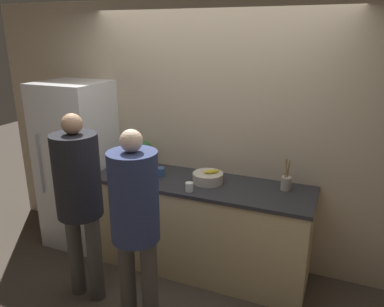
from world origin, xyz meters
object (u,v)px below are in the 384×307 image
object	(u,v)px
person_left	(79,191)
cup_blue	(160,172)
person_center	(135,214)
utensil_crock	(286,182)
bottle_green	(136,176)
refrigerator	(79,165)
potted_plant	(144,152)
cup_white	(189,187)
fruit_bowl	(208,177)
bottle_amber	(151,167)

from	to	relation	value
person_left	cup_blue	xyz separation A→B (m)	(0.35, 0.80, -0.05)
person_center	utensil_crock	world-z (taller)	person_center
bottle_green	person_center	bearing A→B (deg)	-59.67
refrigerator	potted_plant	size ratio (longest dim) A/B	7.03
cup_white	potted_plant	xyz separation A→B (m)	(-0.74, 0.48, 0.10)
person_left	person_center	size ratio (longest dim) A/B	1.02
fruit_bowl	cup_blue	size ratio (longest dim) A/B	3.17
person_center	fruit_bowl	world-z (taller)	person_center
person_left	fruit_bowl	xyz separation A→B (m)	(0.85, 0.80, -0.04)
bottle_green	potted_plant	size ratio (longest dim) A/B	0.59
refrigerator	bottle_amber	bearing A→B (deg)	2.43
person_center	potted_plant	size ratio (longest dim) A/B	6.40
cup_white	potted_plant	distance (m)	0.88
utensil_crock	refrigerator	bearing A→B (deg)	-176.87
utensil_crock	bottle_green	xyz separation A→B (m)	(-1.35, -0.35, -0.01)
refrigerator	person_center	size ratio (longest dim) A/B	1.10
potted_plant	person_left	bearing A→B (deg)	-92.13
cup_blue	bottle_green	bearing A→B (deg)	-119.84
person_center	cup_white	size ratio (longest dim) A/B	20.18
refrigerator	person_left	bearing A→B (deg)	-50.59
cup_white	person_center	bearing A→B (deg)	-102.87
refrigerator	utensil_crock	bearing A→B (deg)	3.13
person_left	cup_blue	size ratio (longest dim) A/B	18.54
bottle_amber	cup_blue	distance (m)	0.13
person_left	person_center	bearing A→B (deg)	-11.78
bottle_amber	cup_white	bearing A→B (deg)	-27.50
utensil_crock	person_left	bearing A→B (deg)	-149.73
fruit_bowl	bottle_amber	xyz separation A→B (m)	(-0.62, 0.02, 0.01)
person_left	potted_plant	xyz separation A→B (m)	(0.04, 1.02, 0.05)
bottle_green	cup_blue	world-z (taller)	bottle_green
cup_blue	cup_white	world-z (taller)	cup_white
utensil_crock	potted_plant	size ratio (longest dim) A/B	1.13
person_center	cup_blue	distance (m)	0.96
potted_plant	refrigerator	bearing A→B (deg)	-161.38
fruit_bowl	utensil_crock	distance (m)	0.72
utensil_crock	cup_blue	xyz separation A→B (m)	(-1.21, -0.11, -0.03)
utensil_crock	cup_white	xyz separation A→B (m)	(-0.79, -0.37, -0.03)
bottle_green	cup_blue	size ratio (longest dim) A/B	1.66
fruit_bowl	potted_plant	xyz separation A→B (m)	(-0.82, 0.22, 0.09)
utensil_crock	potted_plant	bearing A→B (deg)	175.85
fruit_bowl	bottle_green	bearing A→B (deg)	-158.93
cup_white	cup_blue	bearing A→B (deg)	149.02
bottle_green	cup_white	size ratio (longest dim) A/B	1.85
person_center	cup_white	world-z (taller)	person_center
fruit_bowl	bottle_amber	distance (m)	0.62
person_left	utensil_crock	xyz separation A→B (m)	(1.56, 0.91, -0.02)
fruit_bowl	potted_plant	distance (m)	0.85
cup_white	potted_plant	bearing A→B (deg)	147.02
cup_blue	fruit_bowl	bearing A→B (deg)	0.78
person_center	utensil_crock	bearing A→B (deg)	47.82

